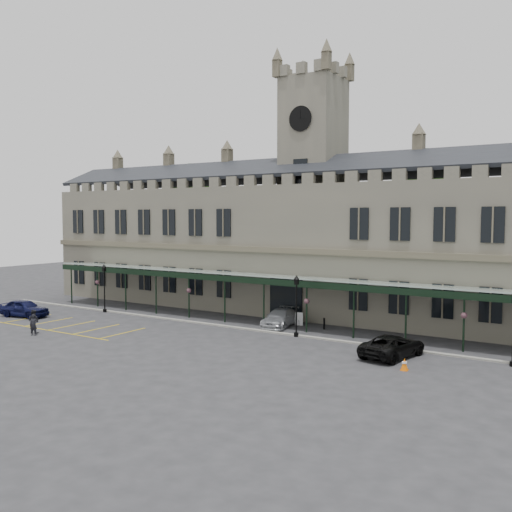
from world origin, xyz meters
The scene contains 19 objects.
ground centered at (0.00, 0.00, 0.00)m, with size 140.00×140.00×0.00m, color #2C2C2E.
station_building centered at (0.00, 15.91, 6.47)m, with size 60.00×10.36×17.30m.
clock_tower centered at (0.00, 16.00, 13.11)m, with size 5.60×5.60×24.80m.
canopy centered at (0.00, 7.46, 2.40)m, with size 50.00×4.10×4.30m.
kerb centered at (0.00, 5.50, 0.06)m, with size 60.00×0.40×0.12m, color gray.
parking_markings centered at (-14.00, -1.50, 0.00)m, with size 16.00×6.00×0.01m, color gold, non-canonical shape.
tree_behind_left centered at (-22.00, 25.00, 12.81)m, with size 6.00×6.00×16.00m.
tree_behind_mid centered at (8.00, 25.00, 12.81)m, with size 6.00×6.00×16.00m.
lamp_post_left centered at (-16.79, 5.20, 2.75)m, with size 0.44×0.44×4.64m.
lamp_post_mid centered at (4.09, 5.34, 2.80)m, with size 0.45×0.45×4.72m.
traffic_cone centered at (14.15, 0.42, 0.36)m, with size 0.47×0.47×0.74m.
sign_board centered at (2.14, 9.39, 0.54)m, with size 0.63×0.23×1.11m.
bollard_left centered at (-0.50, 9.72, 0.47)m, with size 0.17×0.17×0.95m, color black.
bollard_right centered at (4.65, 9.04, 0.47)m, with size 0.17×0.17×0.94m, color black.
car_left_a centered at (-21.00, -0.61, 0.81)m, with size 1.91×4.75×1.62m, color black.
car_taxi centered at (1.00, 8.16, 0.72)m, with size 2.03×4.99×1.45m, color #A9ACB1.
car_van centered at (12.46, 3.17, 0.74)m, with size 2.44×5.30×1.47m, color black.
person_a centered at (-13.20, -5.28, 0.83)m, with size 0.60×0.40×1.65m, color black.
person_b centered at (-13.96, -4.72, 0.94)m, with size 0.91×0.71×1.87m, color black.
Camera 1 is at (24.81, -32.56, 9.21)m, focal length 40.00 mm.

